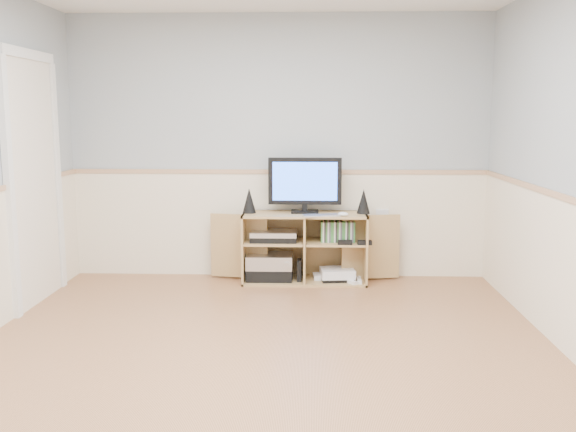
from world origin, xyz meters
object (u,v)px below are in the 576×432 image
at_px(media_cabinet, 305,246).
at_px(game_consoles, 336,275).
at_px(keyboard, 321,215).
at_px(monitor, 305,183).

bearing_deg(media_cabinet, game_consoles, -12.39).
distance_m(media_cabinet, keyboard, 0.41).
relative_size(keyboard, game_consoles, 0.72).
bearing_deg(media_cabinet, monitor, -90.00).
bearing_deg(monitor, keyboard, -51.29).
height_order(media_cabinet, monitor, monitor).
bearing_deg(monitor, media_cabinet, 90.00).
bearing_deg(keyboard, game_consoles, 26.13).
height_order(monitor, keyboard, monitor).
bearing_deg(game_consoles, monitor, 168.48).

